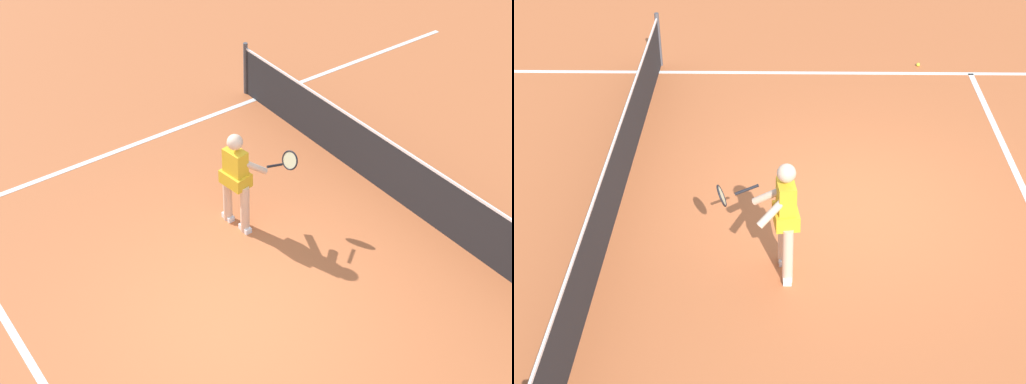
{
  "view_description": "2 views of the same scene",
  "coord_description": "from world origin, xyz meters",
  "views": [
    {
      "loc": [
        5.18,
        -3.5,
        6.84
      ],
      "look_at": [
        -0.96,
        0.95,
        0.88
      ],
      "focal_mm": 50.71,
      "sensor_mm": 36.0,
      "label": 1
    },
    {
      "loc": [
        -8.59,
        1.03,
        6.16
      ],
      "look_at": [
        -0.92,
        1.12,
        0.84
      ],
      "focal_mm": 53.83,
      "sensor_mm": 36.0,
      "label": 2
    }
  ],
  "objects": [
    {
      "name": "ground_plane",
      "position": [
        0.0,
        0.0,
        0.0
      ],
      "size": [
        23.46,
        23.46,
        0.0
      ],
      "primitive_type": "plane",
      "color": "#C66638"
    },
    {
      "name": "sideline_right_marking",
      "position": [
        4.1,
        0.0,
        0.0
      ],
      "size": [
        0.1,
        16.04,
        0.01
      ],
      "primitive_type": "cube",
      "color": "white",
      "rests_on": "ground"
    },
    {
      "name": "court_net",
      "position": [
        0.0,
        3.21,
        0.47
      ],
      "size": [
        8.88,
        0.08,
        1.01
      ],
      "color": "#4C4C51",
      "rests_on": "ground"
    },
    {
      "name": "tennis_player",
      "position": [
        -1.41,
        0.96,
        0.85
      ],
      "size": [
        0.72,
        1.01,
        1.55
      ],
      "color": "beige",
      "rests_on": "ground"
    },
    {
      "name": "tennis_ball_near",
      "position": [
        4.4,
        -1.55,
        0.03
      ],
      "size": [
        0.07,
        0.07,
        0.07
      ],
      "primitive_type": "sphere",
      "color": "#D1E533",
      "rests_on": "ground"
    }
  ]
}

